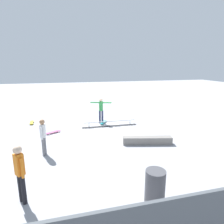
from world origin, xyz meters
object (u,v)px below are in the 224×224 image
object	(u,v)px
bystander_orange_shirt	(20,171)
bystander_white_shirt	(43,135)
grind_rail	(110,124)
trash_bin	(155,186)
skate_ledge	(147,140)
skater_main	(101,109)
skateboard_main	(103,122)
loose_skateboard_yellow	(32,122)
loose_skateboard_pink	(53,132)

from	to	relation	value
bystander_orange_shirt	bystander_white_shirt	bearing A→B (deg)	-43.50
grind_rail	trash_bin	world-z (taller)	trash_bin
grind_rail	bystander_white_shirt	xyz separation A→B (m)	(3.54, 3.09, 0.73)
skate_ledge	skater_main	size ratio (longest dim) A/B	1.40
skater_main	bystander_orange_shirt	distance (m)	7.52
grind_rail	bystander_orange_shirt	bearing A→B (deg)	58.14
grind_rail	bystander_orange_shirt	world-z (taller)	bystander_orange_shirt
grind_rail	trash_bin	size ratio (longest dim) A/B	3.63
grind_rail	skateboard_main	size ratio (longest dim) A/B	4.18
grind_rail	trash_bin	bearing A→B (deg)	87.82
trash_bin	skater_main	bearing A→B (deg)	-90.15
skate_ledge	skateboard_main	world-z (taller)	skate_ledge
skater_main	bystander_white_shirt	world-z (taller)	skater_main
bystander_white_shirt	loose_skateboard_yellow	size ratio (longest dim) A/B	1.89
skate_ledge	loose_skateboard_yellow	xyz separation A→B (m)	(5.72, -4.82, -0.10)
loose_skateboard_yellow	bystander_white_shirt	bearing A→B (deg)	-170.27
loose_skateboard_yellow	trash_bin	distance (m)	9.55
grind_rail	loose_skateboard_pink	bearing A→B (deg)	8.90
skater_main	trash_bin	bearing A→B (deg)	108.48
trash_bin	loose_skateboard_pink	bearing A→B (deg)	-65.62
bystander_orange_shirt	bystander_white_shirt	world-z (taller)	bystander_orange_shirt
skateboard_main	trash_bin	xyz separation A→B (m)	(0.14, 7.42, 0.39)
grind_rail	bystander_white_shirt	distance (m)	4.75
grind_rail	skate_ledge	size ratio (longest dim) A/B	1.46
skate_ledge	bystander_orange_shirt	bearing A→B (deg)	30.20
grind_rail	loose_skateboard_pink	xyz separation A→B (m)	(3.29, 0.44, -0.07)
loose_skateboard_yellow	skater_main	bearing A→B (deg)	-107.01
grind_rail	bystander_white_shirt	bearing A→B (deg)	42.45
skate_ledge	skateboard_main	distance (m)	3.93
skate_ledge	trash_bin	distance (m)	4.01
grind_rail	bystander_orange_shirt	distance (m)	7.14
loose_skateboard_yellow	loose_skateboard_pink	size ratio (longest dim) A/B	1.02
skateboard_main	trash_bin	size ratio (longest dim) A/B	0.87
bystander_white_shirt	trash_bin	world-z (taller)	bystander_white_shirt
grind_rail	trash_bin	xyz separation A→B (m)	(0.41, 6.79, 0.32)
bystander_orange_shirt	loose_skateboard_pink	size ratio (longest dim) A/B	2.09
bystander_white_shirt	loose_skateboard_yellow	distance (m)	5.04
grind_rail	skate_ledge	xyz separation A→B (m)	(-1.06, 3.07, 0.03)
skateboard_main	bystander_white_shirt	size ratio (longest dim) A/B	0.52
skate_ledge	loose_skateboard_pink	bearing A→B (deg)	-31.16
skater_main	skateboard_main	xyz separation A→B (m)	(-0.12, 0.09, -0.87)
bystander_white_shirt	loose_skateboard_pink	size ratio (longest dim) A/B	1.93
grind_rail	skateboard_main	xyz separation A→B (m)	(0.28, -0.63, -0.07)
skater_main	trash_bin	distance (m)	7.52
skate_ledge	bystander_orange_shirt	size ratio (longest dim) A/B	1.38
bystander_white_shirt	trash_bin	bearing A→B (deg)	-123.87
skate_ledge	loose_skateboard_pink	world-z (taller)	skate_ledge
bystander_orange_shirt	skater_main	bearing A→B (deg)	-64.17
skater_main	bystander_white_shirt	size ratio (longest dim) A/B	1.06
skateboard_main	loose_skateboard_yellow	xyz separation A→B (m)	(4.39, -1.12, 0.00)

